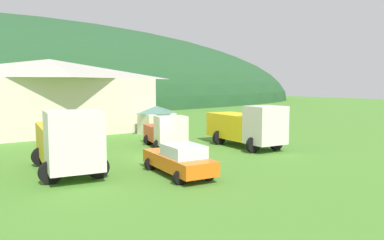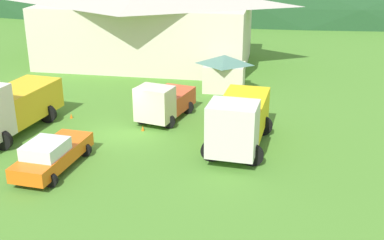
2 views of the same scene
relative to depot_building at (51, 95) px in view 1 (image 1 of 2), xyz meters
The scene contains 10 objects.
ground_plane 17.12m from the depot_building, 80.77° to the right, with size 200.00×200.00×0.00m, color #4C842D.
forested_hill_backdrop 47.81m from the depot_building, 86.77° to the left, with size 156.42×60.00×36.62m, color #234C28.
depot_building is the anchor object (origin of this frame).
play_shed_cream 10.69m from the depot_building, 42.62° to the right, with size 3.12×2.55×2.65m.
heavy_rig_striped 18.14m from the depot_building, 101.43° to the right, with size 3.87×7.39×3.41m.
light_truck_cream 14.79m from the depot_building, 71.16° to the right, with size 3.16×4.97×2.42m.
flatbed_truck_yellow 19.83m from the depot_building, 60.68° to the right, with size 3.52×6.95×3.17m.
service_pickup_orange 21.68m from the depot_building, 87.48° to the right, with size 2.57×5.21×1.66m.
traffic_cone_near_pickup 15.05m from the depot_building, 94.15° to the right, with size 0.36×0.36×0.62m, color orange.
traffic_cone_mid_row 16.67m from the depot_building, 76.05° to the right, with size 0.36×0.36×0.62m, color orange.
Camera 1 is at (-11.89, -20.83, 4.70)m, focal length 34.91 mm.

